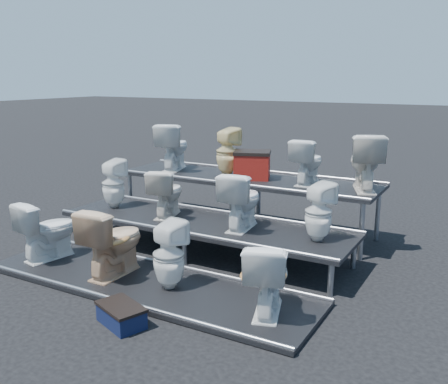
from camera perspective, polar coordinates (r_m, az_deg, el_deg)
The scene contains 18 objects.
ground at distance 7.08m, azimuth -2.33°, elevation -6.99°, with size 80.00×80.00×0.00m, color black.
tier_front at distance 6.08m, azimuth -8.87°, elevation -10.33°, with size 4.20×1.20×0.06m, color black.
tier_mid at distance 7.00m, azimuth -2.34°, elevation -5.22°, with size 4.20×1.20×0.46m, color black.
tier_back at distance 8.03m, azimuth 2.51°, elevation -1.31°, with size 4.20×1.20×0.86m, color black.
toilet_0 at distance 7.00m, azimuth -19.50°, elevation -4.07°, with size 0.44×0.77×0.79m, color white.
toilet_1 at distance 6.21m, azimuth -12.55°, elevation -5.45°, with size 0.48×0.84×0.86m, color #D8AE85.
toilet_2 at distance 5.73m, azimuth -6.33°, elevation -7.15°, with size 0.36×0.36×0.79m, color white.
toilet_3 at distance 5.16m, azimuth 4.99°, elevation -9.57°, with size 0.43×0.76×0.78m, color white.
toilet_4 at distance 7.78m, azimuth -12.54°, elevation 0.95°, with size 0.33×0.34×0.74m, color white.
toilet_5 at distance 7.17m, azimuth -6.57°, elevation -0.06°, with size 0.39×0.68×0.69m, color silver.
toilet_6 at distance 6.55m, azimuth 2.00°, elevation -0.93°, with size 0.43×0.75×0.77m, color white.
toilet_7 at distance 6.16m, azimuth 10.76°, elevation -2.25°, with size 0.33×0.34×0.73m, color white.
toilet_8 at distance 8.58m, azimuth -5.83°, elevation 5.20°, with size 0.44×0.78×0.79m, color white.
toilet_9 at distance 8.03m, azimuth 0.36°, elevation 4.63°, with size 0.35×0.35×0.77m, color beige.
toilet_10 at distance 7.48m, azimuth 9.51°, elevation 3.46°, with size 0.38×0.66×0.68m, color white.
toilet_11 at distance 7.23m, azimuth 15.85°, elevation 3.33°, with size 0.45×0.79×0.81m, color silver.
red_crate at distance 7.81m, azimuth 3.23°, elevation 2.94°, with size 0.54×0.43×0.39m, color maroon.
step_stool at distance 5.24m, azimuth -11.65°, elevation -13.73°, with size 0.50×0.30×0.18m, color #0E1534.
Camera 1 is at (3.50, -5.64, 2.44)m, focal length 40.00 mm.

